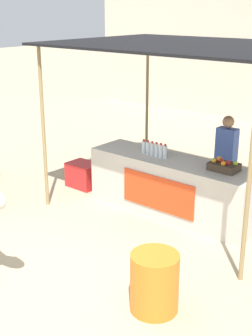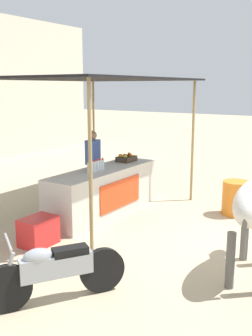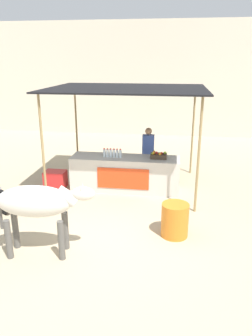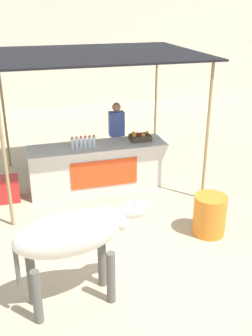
{
  "view_description": "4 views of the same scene",
  "coord_description": "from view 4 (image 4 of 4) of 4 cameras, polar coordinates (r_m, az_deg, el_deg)",
  "views": [
    {
      "loc": [
        4.14,
        -3.93,
        3.37
      ],
      "look_at": [
        -0.2,
        1.23,
        1.02
      ],
      "focal_mm": 50.0,
      "sensor_mm": 36.0,
      "label": 1
    },
    {
      "loc": [
        -6.45,
        -2.58,
        2.64
      ],
      "look_at": [
        -0.13,
        1.57,
        1.07
      ],
      "focal_mm": 42.0,
      "sensor_mm": 36.0,
      "label": 2
    },
    {
      "loc": [
        1.29,
        -6.36,
        3.55
      ],
      "look_at": [
        0.19,
        1.11,
        1.02
      ],
      "focal_mm": 35.0,
      "sensor_mm": 36.0,
      "label": 3
    },
    {
      "loc": [
        -1.63,
        -5.44,
        3.79
      ],
      "look_at": [
        0.26,
        1.08,
        0.87
      ],
      "focal_mm": 42.0,
      "sensor_mm": 36.0,
      "label": 4
    }
  ],
  "objects": [
    {
      "name": "ground_plane",
      "position": [
        6.83,
        0.44,
        -10.4
      ],
      "size": [
        60.0,
        60.0,
        0.0
      ],
      "primitive_type": "plane",
      "color": "tan"
    },
    {
      "name": "building_wall_far",
      "position": [
        15.12,
        -10.45,
        18.47
      ],
      "size": [
        16.0,
        0.5,
        5.21
      ],
      "primitive_type": "cube",
      "color": "beige",
      "rests_on": "ground"
    },
    {
      "name": "stall_counter",
      "position": [
        8.48,
        -3.78,
        0.3
      ],
      "size": [
        3.0,
        0.82,
        0.96
      ],
      "color": "beige",
      "rests_on": "ground"
    },
    {
      "name": "stall_awning",
      "position": [
        8.18,
        -4.68,
        15.54
      ],
      "size": [
        4.2,
        3.2,
        2.81
      ],
      "color": "black",
      "rests_on": "ground"
    },
    {
      "name": "water_bottle_row",
      "position": [
        8.16,
        -6.22,
        3.75
      ],
      "size": [
        0.52,
        0.07,
        0.25
      ],
      "color": "silver",
      "rests_on": "stall_counter"
    },
    {
      "name": "fruit_crate",
      "position": [
        8.55,
        2.03,
        4.52
      ],
      "size": [
        0.44,
        0.32,
        0.18
      ],
      "color": "#3F3326",
      "rests_on": "stall_counter"
    },
    {
      "name": "vendor_behind_counter",
      "position": [
        9.16,
        -1.36,
        4.59
      ],
      "size": [
        0.34,
        0.22,
        1.65
      ],
      "color": "#383842",
      "rests_on": "ground"
    },
    {
      "name": "cooler_box",
      "position": [
        8.34,
        -17.28,
        -2.99
      ],
      "size": [
        0.6,
        0.44,
        0.48
      ],
      "primitive_type": "cube",
      "color": "red",
      "rests_on": "ground"
    },
    {
      "name": "water_barrel",
      "position": [
        6.98,
        12.03,
        -6.68
      ],
      "size": [
        0.57,
        0.57,
        0.72
      ],
      "primitive_type": "cylinder",
      "color": "orange",
      "rests_on": "ground"
    },
    {
      "name": "cow",
      "position": [
        5.08,
        -7.59,
        -9.78
      ],
      "size": [
        1.84,
        0.67,
        1.44
      ],
      "color": "silver",
      "rests_on": "ground"
    }
  ]
}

